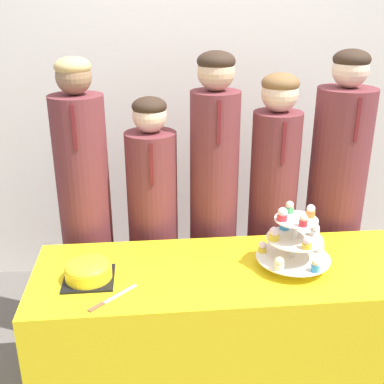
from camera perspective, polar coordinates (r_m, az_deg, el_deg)
wall_back at (r=3.26m, az=0.65°, el=12.89°), size 9.00×0.06×2.70m
table at (r=2.44m, az=4.04°, el=-16.24°), size 1.78×0.62×0.72m
round_cake at (r=2.17m, az=-12.19°, el=-9.01°), size 0.22×0.22×0.10m
cake_knife at (r=2.03m, az=-10.24°, el=-12.75°), size 0.20×0.19×0.01m
cupcake_stand at (r=2.23m, az=11.95°, el=-5.50°), size 0.34×0.34×0.30m
student_0 at (r=2.67m, az=-12.44°, el=-2.77°), size 0.28×0.28×1.61m
student_1 at (r=2.69m, az=-4.60°, el=-4.40°), size 0.27×0.28×1.41m
student_2 at (r=2.66m, az=2.57°, el=-1.72°), size 0.26×0.27×1.63m
student_3 at (r=2.74m, az=9.43°, el=-2.47°), size 0.26×0.27×1.52m
student_4 at (r=2.84m, az=16.50°, el=-1.54°), size 0.31×0.32×1.63m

